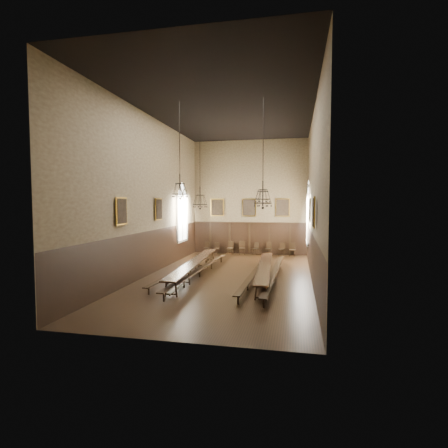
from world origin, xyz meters
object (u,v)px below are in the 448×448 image
(table_right, at_px, (265,272))
(chair_5, at_px, (268,251))
(table_left, at_px, (195,268))
(bench_left_outer, at_px, (183,271))
(chair_6, at_px, (282,252))
(chair_1, at_px, (216,250))
(chair_4, at_px, (256,251))
(chair_2, at_px, (230,250))
(chandelier_back_right, at_px, (263,194))
(chandelier_back_left, at_px, (200,199))
(bench_right_inner, at_px, (255,274))
(chair_0, at_px, (207,250))
(chandelier_front_left, at_px, (180,187))
(bench_left_inner, at_px, (200,272))
(chair_7, at_px, (292,252))
(bench_right_outer, at_px, (274,275))
(chair_3, at_px, (242,251))
(chandelier_front_right, at_px, (263,196))

(table_right, bearing_deg, chair_5, 93.24)
(table_left, relative_size, bench_left_outer, 1.14)
(chair_5, xyz_separation_m, chair_6, (1.04, 0.02, -0.01))
(chair_1, distance_m, chair_4, 3.17)
(bench_left_outer, xyz_separation_m, chair_2, (1.07, 8.59, 0.04))
(chair_6, distance_m, chandelier_back_right, 7.45)
(chair_4, distance_m, chandelier_back_left, 7.96)
(bench_right_inner, height_order, chair_0, chair_0)
(chair_0, bearing_deg, chandelier_front_left, -75.97)
(bench_left_inner, relative_size, chair_7, 10.64)
(table_left, relative_size, bench_right_inner, 1.02)
(bench_left_inner, distance_m, chair_2, 8.74)
(bench_right_outer, xyz_separation_m, chair_6, (0.02, 8.79, -0.01))
(chair_3, bearing_deg, bench_right_outer, -80.89)
(table_right, height_order, chair_4, chair_4)
(table_right, distance_m, chair_6, 8.51)
(table_right, bearing_deg, chandelier_front_right, -88.02)
(table_left, distance_m, chandelier_back_right, 6.01)
(chair_7, distance_m, chandelier_back_right, 7.51)
(chair_1, distance_m, chandelier_back_right, 8.57)
(bench_right_outer, bearing_deg, chair_1, 120.44)
(chandelier_back_right, bearing_deg, chair_1, 125.39)
(chair_2, relative_size, chandelier_back_right, 0.21)
(table_right, xyz_separation_m, chair_1, (-4.63, 8.50, -0.11))
(bench_left_outer, xyz_separation_m, chair_7, (5.89, 8.59, 0.04))
(chair_6, bearing_deg, bench_left_outer, -105.07)
(table_right, distance_m, bench_left_inner, 3.55)
(chair_0, relative_size, chair_1, 1.05)
(chair_7, bearing_deg, table_left, -121.68)
(chandelier_front_right, bearing_deg, chair_6, 87.37)
(chair_3, relative_size, chandelier_front_right, 0.20)
(chair_2, bearing_deg, chair_1, 177.24)
(chair_1, bearing_deg, chandelier_front_left, -80.16)
(chandelier_front_right, bearing_deg, chandelier_back_left, 134.79)
(chair_1, bearing_deg, chandelier_back_left, -79.80)
(bench_right_outer, bearing_deg, chair_0, 124.34)
(chair_2, xyz_separation_m, chandelier_back_left, (-0.73, -6.20, 3.99))
(chair_6, relative_size, chair_7, 0.99)
(chair_4, xyz_separation_m, chandelier_front_left, (-2.50, -10.80, 4.55))
(table_left, distance_m, chair_0, 8.43)
(chair_5, distance_m, chair_7, 1.84)
(chair_1, bearing_deg, bench_left_inner, -76.63)
(chair_2, bearing_deg, table_left, -90.55)
(bench_right_outer, xyz_separation_m, chandelier_front_right, (-0.47, -1.81, 4.10))
(chair_2, bearing_deg, chandelier_back_right, -59.46)
(chair_0, distance_m, chair_2, 1.95)
(chair_7, bearing_deg, chair_3, -178.75)
(bench_left_inner, distance_m, chair_5, 9.33)
(chandelier_back_right, bearing_deg, table_right, -81.88)
(bench_left_inner, xyz_separation_m, chandelier_back_right, (3.18, 2.83, 4.30))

